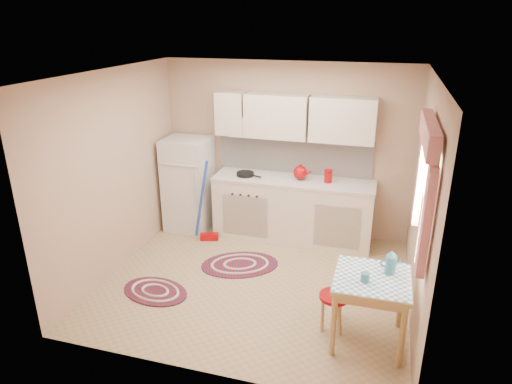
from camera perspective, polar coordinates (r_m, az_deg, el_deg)
room_shell at (r=5.24m, az=2.29°, el=4.92°), size 3.64×3.60×2.52m
fridge at (r=6.92m, az=-8.41°, el=0.98°), size 0.65×0.60×1.40m
broom at (r=6.49m, az=-6.03°, el=-1.24°), size 0.30×0.20×1.20m
base_cabinets at (r=6.60m, az=4.60°, el=-2.31°), size 2.25×0.60×0.88m
countertop at (r=6.43m, az=4.72°, el=1.46°), size 2.27×0.62×0.04m
frying_pan at (r=6.54m, az=-1.35°, el=2.26°), size 0.32×0.32×0.05m
red_kettle at (r=6.38m, az=5.55°, el=2.45°), size 0.22×0.20×0.21m
red_canister at (r=6.33m, az=9.01°, el=1.89°), size 0.13×0.13×0.16m
table at (r=4.76m, az=13.95°, el=-14.06°), size 0.72×0.72×0.72m
stool at (r=4.91m, az=9.65°, el=-14.63°), size 0.40×0.40×0.42m
coffee_pot at (r=4.61m, az=16.51°, el=-8.41°), size 0.13×0.11×0.26m
mug at (r=4.46m, az=13.49°, el=-10.37°), size 0.11×0.11×0.10m
rug_center at (r=6.07m, az=-2.03°, el=-9.05°), size 1.20×1.03×0.02m
rug_left at (r=5.66m, az=-12.48°, el=-12.02°), size 0.93×0.71×0.02m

